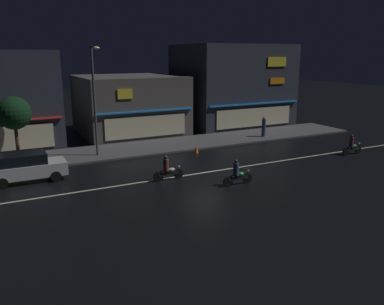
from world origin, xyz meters
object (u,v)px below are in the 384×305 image
at_px(streetlamp_mid, 95,93).
at_px(motorcycle_lead, 168,170).
at_px(motorcycle_following, 237,174).
at_px(traffic_cone, 196,149).
at_px(pedestrian_on_sidewalk, 264,127).
at_px(motorcycle_opposite_lane, 352,146).
at_px(parked_car_near_kerb, 26,167).

distance_m(streetlamp_mid, motorcycle_lead, 8.47).
bearing_deg(motorcycle_following, traffic_cone, -105.52).
bearing_deg(pedestrian_on_sidewalk, motorcycle_following, -178.06).
bearing_deg(motorcycle_lead, traffic_cone, -133.78).
xyz_separation_m(motorcycle_opposite_lane, traffic_cone, (-10.02, 5.70, -0.36)).
distance_m(pedestrian_on_sidewalk, parked_car_near_kerb, 20.13).
xyz_separation_m(parked_car_near_kerb, motorcycle_lead, (7.38, -3.63, -0.24)).
bearing_deg(traffic_cone, motorcycle_opposite_lane, -29.62).
xyz_separation_m(pedestrian_on_sidewalk, motorcycle_lead, (-12.44, -7.17, -0.33)).
relative_size(motorcycle_lead, motorcycle_opposite_lane, 1.00).
distance_m(parked_car_near_kerb, traffic_cone, 12.08).
height_order(streetlamp_mid, traffic_cone, streetlamp_mid).
xyz_separation_m(motorcycle_following, motorcycle_opposite_lane, (11.46, 2.00, 0.00)).
bearing_deg(parked_car_near_kerb, motorcycle_following, 149.39).
height_order(pedestrian_on_sidewalk, traffic_cone, pedestrian_on_sidewalk).
height_order(parked_car_near_kerb, traffic_cone, parked_car_near_kerb).
relative_size(pedestrian_on_sidewalk, motorcycle_following, 0.94).
relative_size(pedestrian_on_sidewalk, parked_car_near_kerb, 0.41).
xyz_separation_m(pedestrian_on_sidewalk, motorcycle_following, (-9.28, -9.77, -0.33)).
height_order(motorcycle_lead, motorcycle_following, same).
height_order(pedestrian_on_sidewalk, motorcycle_following, pedestrian_on_sidewalk).
relative_size(motorcycle_following, traffic_cone, 3.45).
bearing_deg(traffic_cone, parked_car_near_kerb, -173.06).
bearing_deg(parked_car_near_kerb, pedestrian_on_sidewalk, -169.89).
distance_m(parked_car_near_kerb, motorcycle_lead, 8.23).
xyz_separation_m(pedestrian_on_sidewalk, traffic_cone, (-7.84, -2.08, -0.69)).
bearing_deg(motorcycle_opposite_lane, parked_car_near_kerb, -9.36).
distance_m(streetlamp_mid, pedestrian_on_sidewalk, 15.21).
relative_size(streetlamp_mid, pedestrian_on_sidewalk, 4.30).
bearing_deg(motorcycle_opposite_lane, pedestrian_on_sidewalk, -72.77).
relative_size(parked_car_near_kerb, motorcycle_opposite_lane, 2.26).
bearing_deg(pedestrian_on_sidewalk, parked_car_near_kerb, 145.57).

